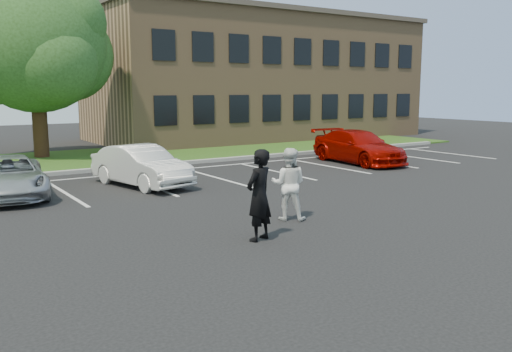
# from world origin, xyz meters

# --- Properties ---
(ground_plane) EXTENTS (90.00, 90.00, 0.00)m
(ground_plane) POSITION_xyz_m (0.00, 0.00, 0.00)
(ground_plane) COLOR black
(ground_plane) RESTS_ON ground
(curb) EXTENTS (40.00, 0.30, 0.15)m
(curb) POSITION_xyz_m (0.00, 12.00, 0.07)
(curb) COLOR gray
(curb) RESTS_ON ground
(grass_strip) EXTENTS (44.00, 8.00, 0.08)m
(grass_strip) POSITION_xyz_m (0.00, 16.00, 0.04)
(grass_strip) COLOR #244017
(grass_strip) RESTS_ON ground
(stall_lines) EXTENTS (34.00, 5.36, 0.01)m
(stall_lines) POSITION_xyz_m (1.40, 8.95, 0.01)
(stall_lines) COLOR silver
(stall_lines) RESTS_ON ground
(office_building) EXTENTS (22.40, 10.40, 8.30)m
(office_building) POSITION_xyz_m (14.00, 21.99, 4.16)
(office_building) COLOR #967450
(office_building) RESTS_ON ground
(tree) EXTENTS (7.80, 7.20, 8.80)m
(tree) POSITION_xyz_m (-1.33, 17.84, 5.35)
(tree) COLOR black
(tree) RESTS_ON ground
(man_black_suit) EXTENTS (0.87, 0.73, 2.05)m
(man_black_suit) POSITION_xyz_m (-0.63, -0.07, 1.02)
(man_black_suit) COLOR black
(man_black_suit) RESTS_ON ground
(man_white_shirt) EXTENTS (1.14, 1.13, 1.86)m
(man_white_shirt) POSITION_xyz_m (1.07, 1.11, 0.93)
(man_white_shirt) COLOR white
(man_white_shirt) RESTS_ON ground
(car_silver_minivan) EXTENTS (2.66, 4.81, 1.27)m
(car_silver_minivan) POSITION_xyz_m (-4.40, 8.25, 0.64)
(car_silver_minivan) COLOR #ADB0B5
(car_silver_minivan) RESTS_ON ground
(car_white_sedan) EXTENTS (2.36, 4.50, 1.41)m
(car_white_sedan) POSITION_xyz_m (-0.23, 7.86, 0.71)
(car_white_sedan) COLOR silver
(car_white_sedan) RESTS_ON ground
(car_red_compact) EXTENTS (2.45, 5.23, 1.48)m
(car_red_compact) POSITION_xyz_m (10.25, 8.06, 0.74)
(car_red_compact) COLOR #9A0801
(car_red_compact) RESTS_ON ground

